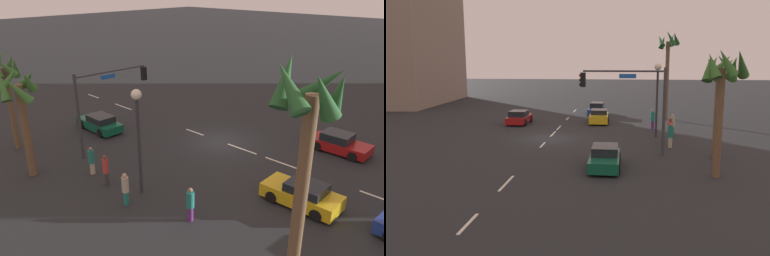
% 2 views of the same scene
% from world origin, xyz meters
% --- Properties ---
extents(ground_plane, '(220.00, 220.00, 0.00)m').
position_xyz_m(ground_plane, '(0.00, 0.00, 0.00)').
color(ground_plane, '#232628').
extents(lane_stripe_1, '(1.96, 0.14, 0.01)m').
position_xyz_m(lane_stripe_1, '(-11.24, 0.00, 0.01)').
color(lane_stripe_1, silver).
rests_on(lane_stripe_1, ground_plane).
extents(lane_stripe_2, '(2.33, 0.14, 0.01)m').
position_xyz_m(lane_stripe_2, '(-5.15, 0.00, 0.01)').
color(lane_stripe_2, silver).
rests_on(lane_stripe_2, ground_plane).
extents(lane_stripe_3, '(2.52, 0.14, 0.01)m').
position_xyz_m(lane_stripe_3, '(-2.00, 0.00, 0.01)').
color(lane_stripe_3, silver).
rests_on(lane_stripe_3, ground_plane).
extents(lane_stripe_4, '(1.85, 0.14, 0.01)m').
position_xyz_m(lane_stripe_4, '(2.57, 0.00, 0.01)').
color(lane_stripe_4, silver).
rests_on(lane_stripe_4, ground_plane).
extents(lane_stripe_5, '(2.56, 0.14, 0.01)m').
position_xyz_m(lane_stripe_5, '(11.88, 0.00, 0.01)').
color(lane_stripe_5, silver).
rests_on(lane_stripe_5, ground_plane).
extents(lane_stripe_6, '(1.95, 0.14, 0.01)m').
position_xyz_m(lane_stripe_6, '(16.93, 0.00, 0.01)').
color(lane_stripe_6, silver).
rests_on(lane_stripe_6, ground_plane).
extents(car_0, '(4.08, 2.00, 1.34)m').
position_xyz_m(car_0, '(-8.55, 3.58, 0.63)').
color(car_0, gold).
rests_on(car_0, ground_plane).
extents(car_1, '(4.00, 1.97, 1.34)m').
position_xyz_m(car_1, '(-7.11, -4.30, 0.62)').
color(car_1, maroon).
rests_on(car_1, ground_plane).
extents(car_3, '(4.19, 1.84, 1.27)m').
position_xyz_m(car_3, '(8.36, 4.85, 0.59)').
color(car_3, '#0F5138').
rests_on(car_3, ground_plane).
extents(traffic_signal, '(0.50, 5.70, 5.75)m').
position_xyz_m(traffic_signal, '(4.74, 6.52, 3.96)').
color(traffic_signal, '#38383D').
rests_on(traffic_signal, ground_plane).
extents(streetlamp, '(0.56, 0.56, 5.99)m').
position_xyz_m(streetlamp, '(-1.44, 8.63, 4.21)').
color(streetlamp, '#2D2D33').
rests_on(streetlamp, ground_plane).
extents(pedestrian_0, '(0.42, 0.42, 1.79)m').
position_xyz_m(pedestrian_0, '(2.46, 9.30, 0.93)').
color(pedestrian_0, '#B2A58C').
rests_on(pedestrian_0, ground_plane).
extents(pedestrian_1, '(0.53, 0.53, 1.84)m').
position_xyz_m(pedestrian_1, '(-5.27, 8.66, 0.96)').
color(pedestrian_1, '#59266B').
rests_on(pedestrian_1, ground_plane).
extents(pedestrian_2, '(0.45, 0.45, 1.86)m').
position_xyz_m(pedestrian_2, '(-1.83, 9.98, 0.98)').
color(pedestrian_2, '#1E7266').
rests_on(pedestrian_2, ground_plane).
extents(pedestrian_3, '(0.46, 0.46, 1.91)m').
position_xyz_m(pedestrian_3, '(0.67, 9.49, 1.02)').
color(pedestrian_3, '#333338').
rests_on(pedestrian_3, ground_plane).
extents(palm_tree_0, '(2.25, 2.54, 9.33)m').
position_xyz_m(palm_tree_0, '(-11.68, 10.52, 6.74)').
color(palm_tree_0, brown).
rests_on(palm_tree_0, ground_plane).
extents(palm_tree_1, '(2.66, 2.22, 6.68)m').
position_xyz_m(palm_tree_1, '(5.01, 11.96, 4.72)').
color(palm_tree_1, brown).
rests_on(palm_tree_1, ground_plane).
extents(palm_tree_2, '(2.37, 2.55, 6.84)m').
position_xyz_m(palm_tree_2, '(9.70, 10.90, 5.16)').
color(palm_tree_2, brown).
rests_on(palm_tree_2, ground_plane).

